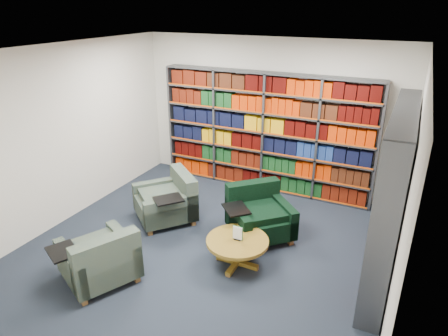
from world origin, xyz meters
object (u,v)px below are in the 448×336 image
at_px(chair_teal_front, 101,261).
at_px(chair_teal_left, 170,201).
at_px(chair_green_right, 258,216).
at_px(coffee_table, 237,245).

bearing_deg(chair_teal_front, chair_teal_left, 93.34).
bearing_deg(chair_green_right, coffee_table, -87.34).
bearing_deg(chair_green_right, chair_teal_left, -172.49).
bearing_deg(chair_teal_left, chair_green_right, 7.51).
bearing_deg(chair_teal_front, chair_green_right, 54.87).
xyz_separation_m(chair_teal_left, chair_green_right, (1.48, 0.19, -0.00)).
xyz_separation_m(chair_green_right, coffee_table, (0.04, -0.87, 0.00)).
distance_m(chair_green_right, chair_teal_front, 2.39).
height_order(chair_green_right, coffee_table, chair_green_right).
bearing_deg(chair_teal_front, coffee_table, 37.47).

